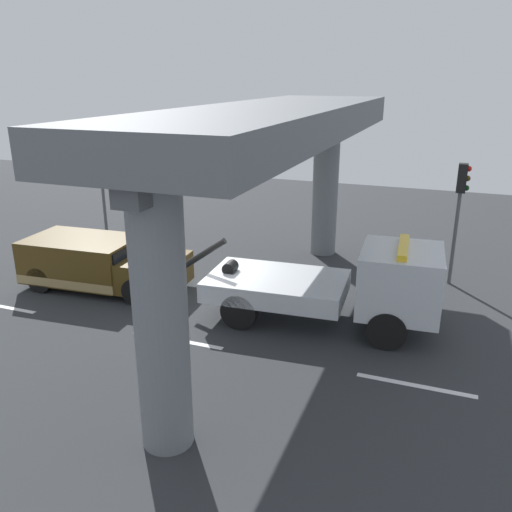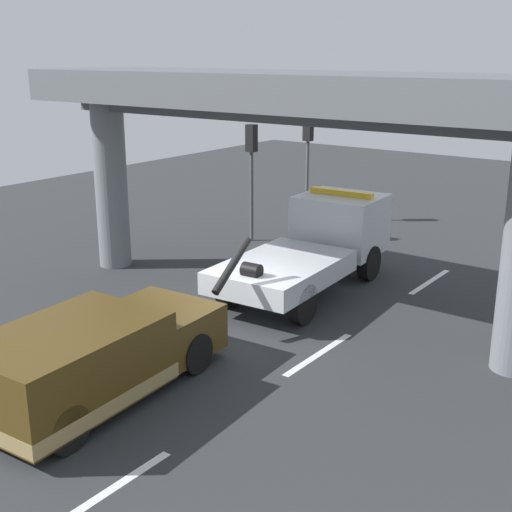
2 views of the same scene
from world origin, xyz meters
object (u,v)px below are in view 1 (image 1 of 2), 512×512
at_px(traffic_light_near, 101,165).
at_px(tow_truck_white, 346,284).
at_px(towed_van_green, 98,264).
at_px(traffic_light_far, 460,198).
at_px(traffic_cone_orange, 236,273).

bearing_deg(traffic_light_near, tow_truck_white, -21.45).
xyz_separation_m(towed_van_green, traffic_light_far, (10.68, 4.32, 2.12)).
distance_m(towed_van_green, traffic_cone_orange, 4.47).
xyz_separation_m(tow_truck_white, traffic_cone_orange, (-4.03, 1.88, -0.90)).
distance_m(traffic_light_near, traffic_cone_orange, 7.76).
relative_size(traffic_light_far, traffic_cone_orange, 6.32).
relative_size(towed_van_green, traffic_light_far, 1.34).
relative_size(traffic_light_near, traffic_cone_orange, 6.85).
bearing_deg(towed_van_green, tow_truck_white, 0.41).
bearing_deg(traffic_cone_orange, towed_van_green, -154.12).
distance_m(traffic_light_near, traffic_light_far, 13.50).
relative_size(tow_truck_white, traffic_cone_orange, 11.66).
height_order(tow_truck_white, traffic_light_near, traffic_light_near).
xyz_separation_m(tow_truck_white, towed_van_green, (-8.03, -0.06, -0.42)).
bearing_deg(towed_van_green, traffic_cone_orange, 25.88).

